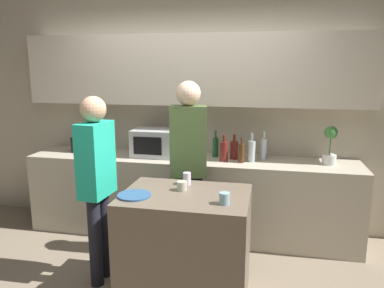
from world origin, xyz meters
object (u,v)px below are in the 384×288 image
Objects in this scene: cup_0 at (187,179)px; bottle_0 at (215,147)px; plate_on_island at (134,195)px; person_left at (97,175)px; bottle_2 at (234,150)px; toaster at (84,144)px; bottle_3 at (241,153)px; person_center at (188,155)px; cup_2 at (224,198)px; cup_1 at (182,186)px; bottle_5 at (264,149)px; bottle_4 at (252,151)px; bottle_1 at (224,151)px; microwave at (157,143)px; potted_plant at (330,145)px.

bottle_0 is at bearing 84.85° from cup_0.
person_left is at bearing 153.87° from plate_on_island.
bottle_2 reaches higher than cup_0.
bottle_3 reaches higher than toaster.
plate_on_island is 0.81m from person_center.
cup_2 is at bearing 83.41° from person_left.
toaster reaches higher than cup_1.
bottle_2 is 0.16× the size of person_center.
bottle_0 reaches higher than toaster.
bottle_5 is 2.93× the size of cup_0.
person_center reaches higher than plate_on_island.
plate_on_island is 0.70m from cup_2.
cup_2 is (-0.13, -1.29, -0.07)m from bottle_4.
bottle_4 is 2.94× the size of cup_0.
person_left is (0.70, -1.12, -0.00)m from toaster.
bottle_4 is at bearing 64.62° from cup_1.
bottle_5 is at bearing 45.30° from bottle_4.
person_left is (-0.74, -0.17, 0.03)m from cup_0.
cup_1 is (-0.21, -1.02, -0.07)m from bottle_1.
bottle_5 is at bearing -147.30° from person_center.
bottle_0 is 1.46m from plate_on_island.
person_center reaches higher than cup_2.
bottle_5 is at bearing 39.24° from bottle_3.
plate_on_island is at bearing -124.42° from bottle_5.
cup_0 is 0.06× the size of person_center.
bottle_4 is at bearing 30.59° from bottle_3.
bottle_5 is 1.44m from cup_2.
bottle_0 is 0.18× the size of person_left.
bottle_4 is (1.05, -0.05, -0.03)m from microwave.
bottle_4 reaches higher than bottle_0.
potted_plant is at bearing -5.92° from bottle_5.
person_center is (-0.57, -0.52, 0.04)m from bottle_4.
bottle_1 is 0.18× the size of person_left.
cup_1 is (-1.28, -1.11, -0.16)m from potted_plant.
toaster is 0.66× the size of potted_plant.
bottle_3 is at bearing -6.20° from bottle_1.
potted_plant is 1.34× the size of bottle_0.
bottle_5 reaches higher than microwave.
bottle_2 is 0.17× the size of person_left.
person_left is (-2.02, -1.12, -0.11)m from potted_plant.
bottle_4 is 1.64m from person_left.
potted_plant is at bearing 123.94° from person_left.
microwave reaches higher than bottle_3.
bottle_0 is 0.17× the size of person_center.
bottle_2 is (-0.97, 0.02, -0.09)m from potted_plant.
cup_0 is (0.55, -0.96, -0.10)m from microwave.
microwave reaches higher than toaster.
microwave is at bearing 99.28° from plate_on_island.
bottle_5 is at bearing 8.67° from bottle_2.
bottle_5 is (0.41, 0.16, 0.01)m from bottle_1.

